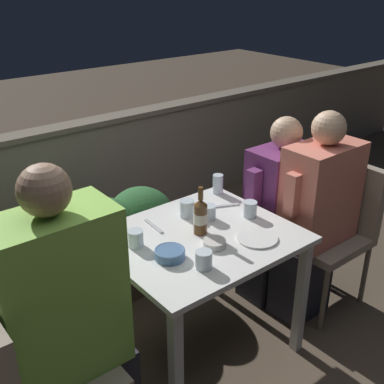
% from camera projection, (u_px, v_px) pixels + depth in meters
% --- Properties ---
extents(ground_plane, '(16.00, 16.00, 0.00)m').
position_uv_depth(ground_plane, '(199.00, 347.00, 2.74)').
color(ground_plane, brown).
extents(parapet_wall, '(9.00, 0.18, 0.91)m').
position_uv_depth(parapet_wall, '(64.00, 183.00, 3.72)').
color(parapet_wall, gray).
rests_on(parapet_wall, ground_plane).
extents(dining_table, '(0.94, 0.80, 0.73)m').
position_uv_depth(dining_table, '(199.00, 252.00, 2.48)').
color(dining_table, white).
rests_on(dining_table, ground_plane).
extents(planter_hedge, '(0.98, 0.47, 0.68)m').
position_uv_depth(planter_hedge, '(107.00, 244.00, 3.05)').
color(planter_hedge, brown).
rests_on(planter_hedge, ground_plane).
extents(chair_left_near, '(0.48, 0.47, 0.91)m').
position_uv_depth(chair_left_near, '(26.00, 372.00, 1.84)').
color(chair_left_near, gray).
rests_on(chair_left_near, ground_plane).
extents(person_green_blouse, '(0.52, 0.26, 1.37)m').
position_uv_depth(person_green_blouse, '(71.00, 323.00, 1.90)').
color(person_green_blouse, '#282833').
rests_on(person_green_blouse, ground_plane).
extents(chair_left_far, '(0.48, 0.47, 0.91)m').
position_uv_depth(chair_left_far, '(11.00, 326.00, 2.08)').
color(chair_left_far, gray).
rests_on(chair_left_far, ground_plane).
extents(chair_right_near, '(0.48, 0.47, 0.91)m').
position_uv_depth(chair_right_near, '(334.00, 219.00, 2.97)').
color(chair_right_near, gray).
rests_on(chair_right_near, ground_plane).
extents(person_coral_top, '(0.51, 0.26, 1.27)m').
position_uv_depth(person_coral_top, '(314.00, 218.00, 2.81)').
color(person_coral_top, '#282833').
rests_on(person_coral_top, ground_plane).
extents(chair_right_far, '(0.48, 0.47, 0.91)m').
position_uv_depth(chair_right_far, '(297.00, 207.00, 3.12)').
color(chair_right_far, gray).
rests_on(chair_right_far, ground_plane).
extents(person_purple_stripe, '(0.49, 0.26, 1.19)m').
position_uv_depth(person_purple_stripe, '(276.00, 210.00, 2.99)').
color(person_purple_stripe, '#282833').
rests_on(person_purple_stripe, ground_plane).
extents(beer_bottle, '(0.07, 0.07, 0.26)m').
position_uv_depth(beer_bottle, '(200.00, 216.00, 2.42)').
color(beer_bottle, brown).
rests_on(beer_bottle, dining_table).
extents(plate_0, '(0.21, 0.21, 0.01)m').
position_uv_depth(plate_0, '(257.00, 238.00, 2.40)').
color(plate_0, white).
rests_on(plate_0, dining_table).
extents(bowl_0, '(0.14, 0.14, 0.05)m').
position_uv_depth(bowl_0, '(170.00, 253.00, 2.23)').
color(bowl_0, '#4C709E').
rests_on(bowl_0, dining_table).
extents(bowl_1, '(0.11, 0.11, 0.03)m').
position_uv_depth(bowl_1, '(214.00, 243.00, 2.33)').
color(bowl_1, beige).
rests_on(bowl_1, dining_table).
extents(glass_cup_0, '(0.08, 0.08, 0.08)m').
position_uv_depth(glass_cup_0, '(209.00, 212.00, 2.58)').
color(glass_cup_0, silver).
rests_on(glass_cup_0, dining_table).
extents(glass_cup_1, '(0.08, 0.08, 0.09)m').
position_uv_depth(glass_cup_1, '(136.00, 239.00, 2.32)').
color(glass_cup_1, silver).
rests_on(glass_cup_1, dining_table).
extents(glass_cup_2, '(0.06, 0.06, 0.12)m').
position_uv_depth(glass_cup_2, '(218.00, 184.00, 2.87)').
color(glass_cup_2, silver).
rests_on(glass_cup_2, dining_table).
extents(glass_cup_3, '(0.08, 0.08, 0.10)m').
position_uv_depth(glass_cup_3, '(187.00, 208.00, 2.60)').
color(glass_cup_3, silver).
rests_on(glass_cup_3, dining_table).
extents(glass_cup_4, '(0.07, 0.07, 0.09)m').
position_uv_depth(glass_cup_4, '(250.00, 209.00, 2.60)').
color(glass_cup_4, silver).
rests_on(glass_cup_4, dining_table).
extents(glass_cup_5, '(0.08, 0.08, 0.08)m').
position_uv_depth(glass_cup_5, '(204.00, 260.00, 2.15)').
color(glass_cup_5, silver).
rests_on(glass_cup_5, dining_table).
extents(fork_0, '(0.16, 0.09, 0.01)m').
position_uv_depth(fork_0, '(225.00, 206.00, 2.73)').
color(fork_0, silver).
rests_on(fork_0, dining_table).
extents(fork_1, '(0.03, 0.17, 0.01)m').
position_uv_depth(fork_1, '(154.00, 226.00, 2.51)').
color(fork_1, silver).
rests_on(fork_1, dining_table).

